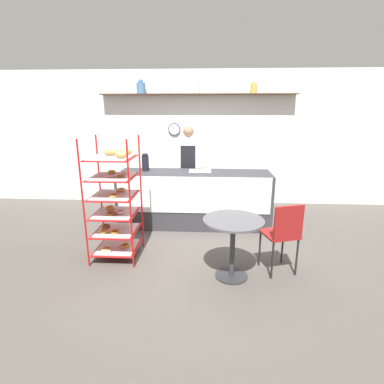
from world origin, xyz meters
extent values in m
plane|color=#4C4742|center=(0.00, 0.00, 0.00)|extent=(14.00, 14.00, 0.00)
cube|color=white|center=(0.00, 2.47, 1.35)|extent=(10.00, 0.06, 2.70)
cube|color=#4C331E|center=(0.00, 2.32, 2.22)|extent=(3.83, 0.24, 0.02)
cylinder|color=#4C7FB2|center=(-1.11, 2.32, 2.33)|extent=(0.17, 0.17, 0.20)
sphere|color=#4C7FB2|center=(-1.11, 2.32, 2.47)|extent=(0.09, 0.09, 0.09)
cylinder|color=silver|center=(-0.02, 2.32, 2.31)|extent=(0.15, 0.15, 0.15)
sphere|color=silver|center=(-0.02, 2.32, 2.41)|extent=(0.08, 0.08, 0.08)
cylinder|color=gold|center=(1.07, 2.32, 2.32)|extent=(0.12, 0.12, 0.17)
sphere|color=gold|center=(1.07, 2.32, 2.43)|extent=(0.07, 0.07, 0.07)
cylinder|color=navy|center=(-0.48, 2.42, 1.55)|extent=(0.24, 0.03, 0.24)
cylinder|color=white|center=(-0.48, 2.40, 1.55)|extent=(0.21, 0.00, 0.21)
cube|color=#333338|center=(0.00, 1.11, 0.46)|extent=(2.54, 0.68, 0.93)
cube|color=silver|center=(0.00, 0.76, 0.63)|extent=(2.44, 0.01, 0.59)
cylinder|color=#B71414|center=(-1.28, -0.40, 0.81)|extent=(0.02, 0.02, 1.62)
cylinder|color=#B71414|center=(-0.70, -0.40, 0.81)|extent=(0.02, 0.02, 1.62)
cylinder|color=#B71414|center=(-1.28, 0.19, 0.81)|extent=(0.02, 0.02, 1.62)
cylinder|color=#B71414|center=(-0.70, 0.19, 0.81)|extent=(0.02, 0.02, 1.62)
cube|color=#B71414|center=(-0.99, -0.10, 0.12)|extent=(0.55, 0.57, 0.01)
cube|color=silver|center=(-0.99, -0.10, 0.13)|extent=(0.49, 0.51, 0.01)
torus|color=tan|center=(-1.10, -0.23, 0.16)|extent=(0.12, 0.12, 0.04)
torus|color=silver|center=(-1.09, -0.28, 0.15)|extent=(0.13, 0.13, 0.03)
torus|color=gold|center=(-0.88, -0.09, 0.15)|extent=(0.13, 0.13, 0.03)
cube|color=#B71414|center=(-0.99, -0.10, 0.37)|extent=(0.55, 0.57, 0.01)
cube|color=silver|center=(-0.99, -0.10, 0.38)|extent=(0.49, 0.51, 0.01)
torus|color=brown|center=(-1.16, -0.03, 0.40)|extent=(0.11, 0.11, 0.03)
torus|color=gold|center=(-1.12, -0.21, 0.40)|extent=(0.11, 0.11, 0.04)
torus|color=gold|center=(-0.98, -0.21, 0.40)|extent=(0.13, 0.13, 0.03)
cube|color=#B71414|center=(-0.99, -0.10, 0.61)|extent=(0.55, 0.57, 0.01)
cube|color=silver|center=(-0.99, -0.10, 0.62)|extent=(0.49, 0.51, 0.01)
torus|color=gold|center=(-1.10, 0.02, 0.65)|extent=(0.12, 0.12, 0.04)
torus|color=brown|center=(-1.01, -0.20, 0.65)|extent=(0.11, 0.11, 0.03)
torus|color=#EAB2C1|center=(-0.91, -0.14, 0.65)|extent=(0.12, 0.12, 0.04)
cube|color=#B71414|center=(-0.99, -0.10, 0.86)|extent=(0.55, 0.57, 0.01)
cube|color=silver|center=(-0.99, -0.10, 0.87)|extent=(0.49, 0.51, 0.01)
torus|color=tan|center=(-0.96, -0.21, 0.90)|extent=(0.14, 0.14, 0.04)
torus|color=tan|center=(-0.94, 0.06, 0.89)|extent=(0.12, 0.12, 0.03)
cube|color=#B71414|center=(-0.99, -0.10, 1.11)|extent=(0.55, 0.57, 0.01)
cube|color=silver|center=(-0.99, -0.10, 1.12)|extent=(0.49, 0.51, 0.01)
torus|color=silver|center=(-0.85, 0.05, 1.14)|extent=(0.12, 0.12, 0.03)
torus|color=#EAB2C1|center=(-0.99, -0.17, 1.14)|extent=(0.10, 0.10, 0.03)
torus|color=brown|center=(-0.86, -0.18, 1.14)|extent=(0.10, 0.10, 0.03)
torus|color=gold|center=(-1.05, 0.07, 1.14)|extent=(0.10, 0.10, 0.03)
cube|color=#B71414|center=(-0.99, -0.10, 1.35)|extent=(0.55, 0.57, 0.01)
cube|color=silver|center=(-0.99, -0.10, 1.36)|extent=(0.49, 0.51, 0.01)
ellipsoid|color=#B27F47|center=(-0.82, -0.23, 1.41)|extent=(0.17, 0.12, 0.08)
ellipsoid|color=olive|center=(-1.02, -0.01, 1.41)|extent=(0.21, 0.12, 0.07)
ellipsoid|color=tan|center=(-0.89, -0.01, 1.40)|extent=(0.19, 0.12, 0.07)
ellipsoid|color=olive|center=(-0.86, 0.05, 1.41)|extent=(0.21, 0.13, 0.08)
cube|color=#282833|center=(-0.14, 1.73, 0.46)|extent=(0.23, 0.19, 0.92)
cube|color=silver|center=(-0.14, 1.73, 1.18)|extent=(0.38, 0.22, 0.53)
cube|color=black|center=(-0.14, 1.62, 1.09)|extent=(0.27, 0.01, 0.45)
sphere|color=#8C664C|center=(-0.14, 1.73, 1.55)|extent=(0.19, 0.19, 0.19)
cylinder|color=#262628|center=(0.53, -0.55, 0.01)|extent=(0.39, 0.39, 0.02)
cylinder|color=#333338|center=(0.53, -0.55, 0.36)|extent=(0.06, 0.06, 0.68)
cylinder|color=#4C4C51|center=(0.53, -0.55, 0.72)|extent=(0.70, 0.70, 0.02)
cylinder|color=black|center=(1.21, -0.16, 0.24)|extent=(0.02, 0.02, 0.47)
cylinder|color=black|center=(0.90, -0.26, 0.24)|extent=(0.02, 0.02, 0.47)
cylinder|color=black|center=(1.30, -0.47, 0.24)|extent=(0.02, 0.02, 0.47)
cylinder|color=black|center=(1.00, -0.57, 0.24)|extent=(0.02, 0.02, 0.47)
cube|color=maroon|center=(1.10, -0.37, 0.49)|extent=(0.48, 0.48, 0.03)
cube|color=maroon|center=(1.15, -0.53, 0.70)|extent=(0.35, 0.14, 0.40)
cylinder|color=black|center=(-0.84, 1.20, 1.06)|extent=(0.12, 0.12, 0.26)
ellipsoid|color=black|center=(-0.84, 1.20, 1.20)|extent=(0.10, 0.10, 0.05)
cube|color=white|center=(0.09, 1.21, 0.93)|extent=(0.37, 0.25, 0.01)
torus|color=brown|center=(0.14, 1.26, 0.96)|extent=(0.13, 0.13, 0.04)
torus|color=#EAB2C1|center=(0.21, 1.21, 0.96)|extent=(0.12, 0.12, 0.04)
torus|color=silver|center=(0.14, 1.21, 0.95)|extent=(0.11, 0.11, 0.03)
camera|label=1|loc=(0.24, -3.77, 1.95)|focal=28.00mm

